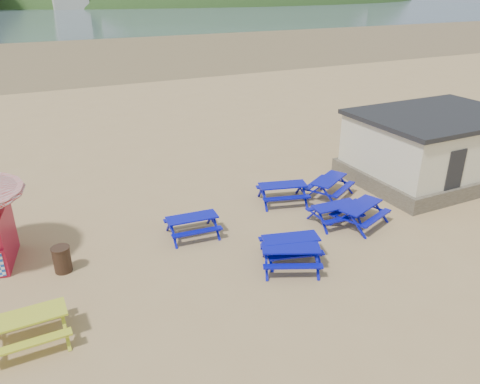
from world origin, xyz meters
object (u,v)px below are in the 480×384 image
picnic_table_blue_b (282,193)px  picnic_table_blue_a (192,226)px  litter_bin (62,259)px  picnic_table_yellow (27,330)px  amenity_block (434,147)px

picnic_table_blue_b → picnic_table_blue_a: bearing=-151.9°
picnic_table_blue_a → litter_bin: size_ratio=2.25×
picnic_table_blue_b → litter_bin: 9.11m
picnic_table_yellow → picnic_table_blue_b: bearing=22.4°
picnic_table_blue_a → amenity_block: 12.18m
litter_bin → amenity_block: amenity_block is taller
litter_bin → amenity_block: (16.70, 0.58, 1.13)m
picnic_table_yellow → litter_bin: litter_bin is taller
picnic_table_blue_a → picnic_table_yellow: bearing=-144.7°
picnic_table_yellow → litter_bin: bearing=67.2°
picnic_table_blue_a → picnic_table_blue_b: 4.54m
picnic_table_blue_b → picnic_table_yellow: picnic_table_yellow is taller
litter_bin → amenity_block: bearing=2.0°
amenity_block → picnic_table_blue_b: bearing=174.4°
picnic_table_yellow → amenity_block: amenity_block is taller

